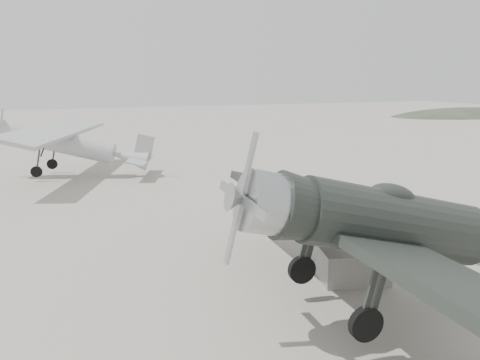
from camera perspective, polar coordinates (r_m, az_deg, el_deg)
The scene contains 6 objects.
ground at distance 16.11m, azimuth 11.75°, elevation -7.34°, with size 160.00×160.00×0.00m, color gray.
hill_northeast at distance 78.90m, azimuth 25.96°, elevation 7.09°, with size 32.00×16.00×5.20m, color #323D2C.
lowwing_monoplane at distance 11.11m, azimuth 19.69°, elevation -5.39°, with size 8.78×12.24×3.95m.
highwing_monoplane at distance 27.33m, azimuth -20.01°, elevation 4.63°, with size 8.35×11.51×3.31m.
equipment_block at distance 13.06m, azimuth 13.66°, elevation -10.10°, with size 1.74×1.09×0.87m, color slate.
sign_board at distance 13.61m, azimuth 12.10°, elevation -7.55°, with size 0.11×0.90×1.30m.
Camera 1 is at (-8.66, -12.50, 5.31)m, focal length 35.00 mm.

